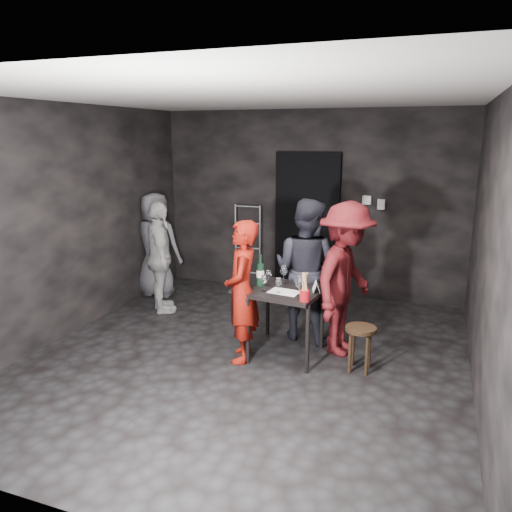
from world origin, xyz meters
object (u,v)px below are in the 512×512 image
(breadstick_cup, at_px, (305,287))
(wine_bottle, at_px, (260,274))
(stool, at_px, (360,337))
(tasting_table, at_px, (286,298))
(server_red, at_px, (242,292))
(hand_truck, at_px, (247,276))
(bystander_cream, at_px, (160,258))
(woman_black, at_px, (306,263))
(bystander_grey, at_px, (156,244))
(man_maroon, at_px, (346,271))

(breadstick_cup, bearing_deg, wine_bottle, 150.13)
(stool, xyz_separation_m, breadstick_cup, (-0.53, -0.22, 0.53))
(tasting_table, distance_m, server_red, 0.49)
(hand_truck, height_order, stool, hand_truck)
(server_red, height_order, bystander_cream, server_red)
(wine_bottle, relative_size, breadstick_cup, 1.11)
(server_red, xyz_separation_m, woman_black, (0.47, 0.80, 0.16))
(tasting_table, xyz_separation_m, woman_black, (0.06, 0.57, 0.25))
(woman_black, bearing_deg, stool, 151.58)
(breadstick_cup, bearing_deg, bystander_grey, 148.38)
(tasting_table, bearing_deg, bystander_grey, 150.62)
(hand_truck, relative_size, server_red, 0.88)
(hand_truck, relative_size, man_maroon, 0.71)
(stool, relative_size, bystander_cream, 0.32)
(bystander_grey, height_order, wine_bottle, bystander_grey)
(woman_black, relative_size, wine_bottle, 5.27)
(tasting_table, height_order, bystander_grey, bystander_grey)
(woman_black, distance_m, wine_bottle, 0.65)
(hand_truck, distance_m, tasting_table, 2.42)
(woman_black, relative_size, breadstick_cup, 5.87)
(woman_black, height_order, bystander_grey, woman_black)
(man_maroon, xyz_separation_m, breadstick_cup, (-0.29, -0.61, -0.04))
(hand_truck, relative_size, stool, 2.81)
(woman_black, height_order, bystander_cream, woman_black)
(stool, distance_m, server_red, 1.29)
(stool, bearing_deg, bystander_cream, 163.33)
(tasting_table, bearing_deg, stool, -5.73)
(stool, relative_size, bystander_grey, 0.30)
(bystander_grey, distance_m, breadstick_cup, 3.17)
(hand_truck, height_order, bystander_grey, bystander_grey)
(server_red, bearing_deg, man_maroon, 102.36)
(stool, xyz_separation_m, wine_bottle, (-1.12, 0.12, 0.52))
(wine_bottle, bearing_deg, bystander_grey, 147.91)
(hand_truck, distance_m, wine_bottle, 2.29)
(bystander_cream, distance_m, breadstick_cup, 2.50)
(man_maroon, height_order, breadstick_cup, man_maroon)
(man_maroon, height_order, bystander_cream, man_maroon)
(tasting_table, height_order, man_maroon, man_maroon)
(wine_bottle, bearing_deg, bystander_cream, 156.88)
(server_red, bearing_deg, bystander_cream, -139.08)
(hand_truck, xyz_separation_m, server_red, (0.84, -2.26, 0.52))
(server_red, relative_size, wine_bottle, 4.36)
(bystander_cream, distance_m, wine_bottle, 1.83)
(woman_black, relative_size, bystander_grey, 1.16)
(server_red, bearing_deg, hand_truck, -176.60)
(stool, xyz_separation_m, woman_black, (-0.75, 0.65, 0.54))
(server_red, xyz_separation_m, bystander_cream, (-1.58, 0.99, -0.01))
(man_maroon, bearing_deg, breadstick_cup, 167.26)
(stool, bearing_deg, server_red, -172.87)
(hand_truck, xyz_separation_m, bystander_cream, (-0.74, -1.27, 0.51))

